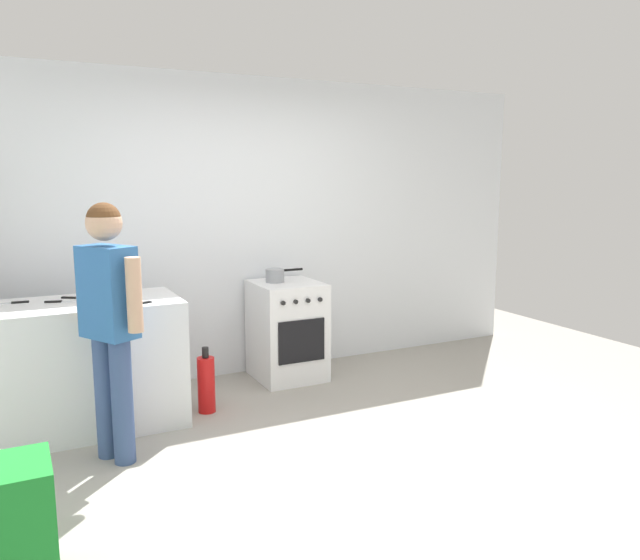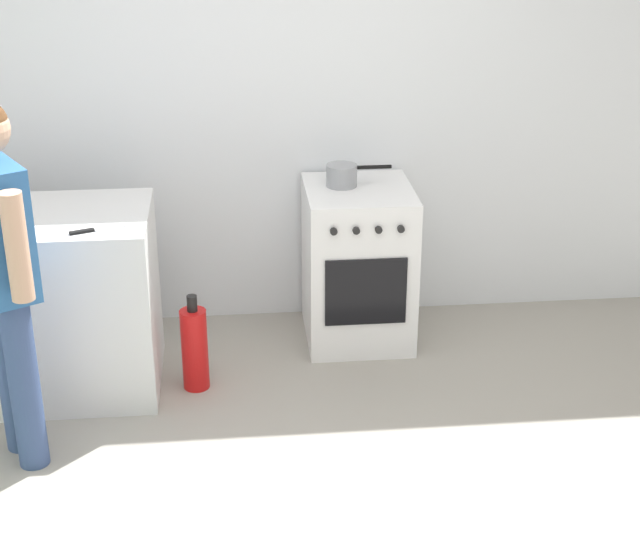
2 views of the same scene
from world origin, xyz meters
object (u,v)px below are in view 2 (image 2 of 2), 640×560
object	(u,v)px
knife_paring	(6,204)
knife_utility	(95,230)
pot	(342,175)
person	(0,257)
oven_left	(358,264)
fire_extinguisher	(195,348)

from	to	relation	value
knife_paring	knife_utility	distance (m)	0.60
pot	knife_paring	xyz separation A→B (m)	(-1.65, -0.28, -0.00)
pot	person	distance (m)	1.85
person	pot	bearing A→B (deg)	34.71
oven_left	knife_paring	size ratio (longest dim) A/B	4.46
pot	person	size ratio (longest dim) A/B	0.21
oven_left	knife_utility	world-z (taller)	knife_utility
oven_left	person	world-z (taller)	person
knife_paring	fire_extinguisher	xyz separation A→B (m)	(0.86, -0.25, -0.69)
fire_extinguisher	knife_paring	bearing A→B (deg)	163.57
knife_utility	fire_extinguisher	distance (m)	0.81
person	knife_paring	bearing A→B (deg)	99.53
oven_left	person	xyz separation A→B (m)	(-1.60, -1.00, 0.53)
oven_left	pot	world-z (taller)	pot
knife_utility	knife_paring	bearing A→B (deg)	140.08
person	fire_extinguisher	world-z (taller)	person
pot	fire_extinguisher	size ratio (longest dim) A/B	0.68
knife_paring	fire_extinguisher	distance (m)	1.13
fire_extinguisher	person	bearing A→B (deg)	-144.56
pot	person	xyz separation A→B (m)	(-1.52, -1.05, 0.04)
pot	knife_paring	distance (m)	1.68
knife_utility	fire_extinguisher	world-z (taller)	knife_utility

